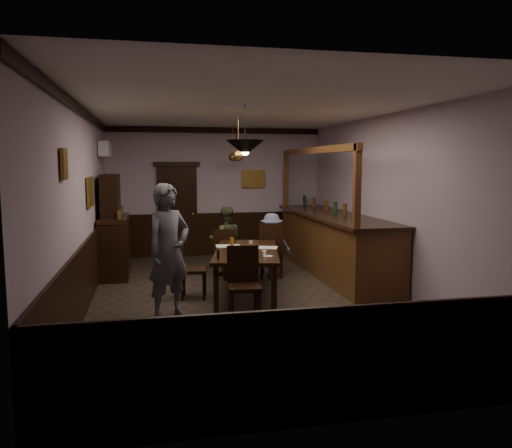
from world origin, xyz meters
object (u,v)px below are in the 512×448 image
object	(u,v)px
chair_far_left	(224,251)
pendant_brass_far	(233,157)
sideboard	(114,235)
chair_far_right	(272,248)
person_seated_right	(271,244)
person_standing	(169,252)
chair_near	(244,280)
coffee_cup	(264,253)
person_seated_left	(225,241)
bar_counter	(333,242)
pendant_brass_mid	(238,156)
soda_can	(250,247)
pendant_iron	(245,148)
chair_side	(188,265)
dining_table	(247,254)

from	to	relation	value
chair_far_left	pendant_brass_far	bearing A→B (deg)	-90.50
sideboard	pendant_brass_far	world-z (taller)	pendant_brass_far
chair_far_right	person_seated_right	world-z (taller)	person_seated_right
person_standing	person_seated_right	bearing A→B (deg)	13.94
chair_far_left	chair_near	xyz separation A→B (m)	(-0.11, -2.62, 0.05)
pendant_brass_far	coffee_cup	bearing A→B (deg)	-91.94
person_standing	chair_near	bearing A→B (deg)	-51.53
person_seated_right	sideboard	distance (m)	3.05
person_seated_left	bar_counter	world-z (taller)	bar_counter
chair_near	pendant_brass_mid	world-z (taller)	pendant_brass_mid
chair_far_left	person_seated_left	bearing A→B (deg)	-88.29
soda_can	bar_counter	size ratio (longest dim) A/B	0.03
pendant_iron	chair_far_left	bearing A→B (deg)	90.18
bar_counter	pendant_iron	distance (m)	3.43
chair_far_right	chair_side	bearing A→B (deg)	51.09
chair_far_left	soda_can	world-z (taller)	chair_far_left
chair_near	pendant_brass_far	world-z (taller)	pendant_brass_far
soda_can	pendant_brass_far	distance (m)	3.50
coffee_cup	sideboard	world-z (taller)	sideboard
person_standing	chair_side	bearing A→B (deg)	35.60
dining_table	chair_far_left	size ratio (longest dim) A/B	2.53
person_seated_left	person_seated_right	size ratio (longest dim) A/B	1.11
person_seated_left	soda_can	bearing A→B (deg)	98.16
pendant_brass_far	chair_far_left	bearing A→B (deg)	-105.02
chair_far_left	person_seated_right	bearing A→B (deg)	-160.60
person_seated_left	sideboard	bearing A→B (deg)	-6.21
pendant_brass_mid	chair_far_left	bearing A→B (deg)	154.11
chair_near	soda_can	world-z (taller)	chair_near
pendant_brass_mid	pendant_brass_far	bearing A→B (deg)	83.74
chair_near	dining_table	bearing A→B (deg)	82.16
bar_counter	pendant_brass_mid	distance (m)	2.53
person_standing	sideboard	xyz separation A→B (m)	(-0.94, 2.96, -0.16)
chair_side	pendant_iron	size ratio (longest dim) A/B	1.34
dining_table	person_standing	bearing A→B (deg)	-142.18
soda_can	pendant_iron	size ratio (longest dim) A/B	0.16
chair_far_left	pendant_iron	world-z (taller)	pendant_iron
person_seated_right	soda_can	world-z (taller)	person_seated_right
chair_far_right	chair_far_left	bearing A→B (deg)	3.58
bar_counter	person_seated_right	bearing A→B (deg)	171.40
dining_table	pendant_iron	xyz separation A→B (m)	(-0.17, -0.78, 1.70)
person_seated_left	pendant_brass_far	distance (m)	2.21
chair_far_right	pendant_brass_mid	world-z (taller)	pendant_brass_mid
chair_far_right	soda_can	bearing A→B (deg)	78.64
sideboard	chair_far_right	bearing A→B (deg)	-15.56
person_seated_left	coffee_cup	distance (m)	2.22
bar_counter	pendant_brass_mid	world-z (taller)	pendant_brass_mid
chair_far_left	pendant_brass_mid	xyz separation A→B (m)	(0.26, -0.12, 1.79)
chair_far_left	sideboard	xyz separation A→B (m)	(-2.06, 0.62, 0.27)
dining_table	pendant_brass_far	size ratio (longest dim) A/B	2.92
chair_far_right	chair_side	size ratio (longest dim) A/B	1.07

